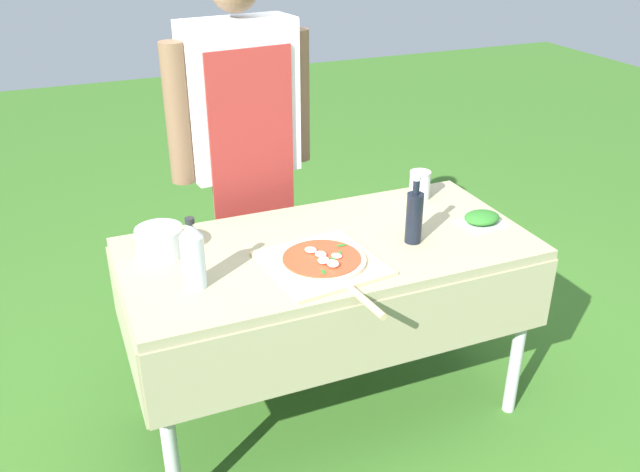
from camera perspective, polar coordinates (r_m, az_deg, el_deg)
ground_plane at (r=2.91m, az=0.61°, el=-14.13°), size 12.00×12.00×0.00m
prep_table at (r=2.52m, az=0.68°, el=-2.62°), size 1.51×0.74×0.76m
person_cook at (r=2.88m, az=-6.56°, el=8.30°), size 0.63×0.25×1.69m
pizza_on_peel at (r=2.33m, az=0.26°, el=-2.25°), size 0.42×0.59×0.06m
oil_bottle at (r=2.47m, az=7.94°, el=1.67°), size 0.06×0.06×0.26m
water_bottle at (r=2.20m, az=-10.66°, el=-1.58°), size 0.08×0.08×0.25m
herb_container at (r=2.69m, az=13.47°, el=1.45°), size 0.18×0.15×0.05m
mixing_tub at (r=2.45m, az=-13.34°, el=-0.42°), size 0.17×0.17×0.10m
sauce_jar at (r=2.87m, az=8.39°, el=4.14°), size 0.09×0.09×0.12m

